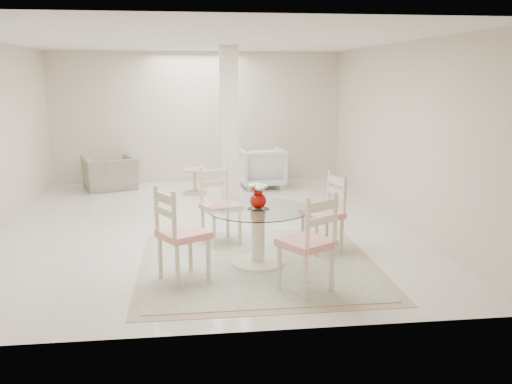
{
  "coord_description": "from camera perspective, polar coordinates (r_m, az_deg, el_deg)",
  "views": [
    {
      "loc": [
        -0.17,
        -7.9,
        2.23
      ],
      "look_at": [
        0.6,
        -1.6,
        0.85
      ],
      "focal_mm": 38.0,
      "sensor_mm": 36.0,
      "label": 1
    }
  ],
  "objects": [
    {
      "name": "area_rug",
      "position": [
        6.53,
        0.22,
        -7.61
      ],
      "size": [
        2.8,
        2.8,
        0.02
      ],
      "color": "tan",
      "rests_on": "ground"
    },
    {
      "name": "column",
      "position": [
        9.26,
        -2.85,
        6.79
      ],
      "size": [
        0.3,
        0.3,
        2.7
      ],
      "primitive_type": "cube",
      "color": "beige",
      "rests_on": "ground"
    },
    {
      "name": "dining_chair_east",
      "position": [
        6.92,
        7.52,
        -1.56
      ],
      "size": [
        0.55,
        0.55,
        1.12
      ],
      "rotation": [
        0.0,
        0.0,
        -1.29
      ],
      "color": "beige",
      "rests_on": "ground"
    },
    {
      "name": "recliner_taupe",
      "position": [
        11.09,
        -15.06,
        1.94
      ],
      "size": [
        1.23,
        1.16,
        0.65
      ],
      "primitive_type": "imported",
      "rotation": [
        0.0,
        0.0,
        3.48
      ],
      "color": "gray",
      "rests_on": "ground"
    },
    {
      "name": "dining_chair_west",
      "position": [
        5.9,
        -8.31,
        -3.71
      ],
      "size": [
        0.64,
        0.64,
        1.18
      ],
      "rotation": [
        0.0,
        0.0,
        2.1
      ],
      "color": "beige",
      "rests_on": "ground"
    },
    {
      "name": "room_shell",
      "position": [
        7.91,
        -5.85,
        9.49
      ],
      "size": [
        6.02,
        7.02,
        2.71
      ],
      "color": "beige",
      "rests_on": "ground"
    },
    {
      "name": "armchair_white",
      "position": [
        10.91,
        0.59,
        2.59
      ],
      "size": [
        0.93,
        0.95,
        0.8
      ],
      "primitive_type": "imported",
      "rotation": [
        0.0,
        0.0,
        3.23
      ],
      "color": "white",
      "rests_on": "ground"
    },
    {
      "name": "side_table",
      "position": [
        10.42,
        -6.45,
        1.06
      ],
      "size": [
        0.46,
        0.46,
        0.48
      ],
      "color": "tan",
      "rests_on": "ground"
    },
    {
      "name": "red_vase",
      "position": [
        6.3,
        0.23,
        -0.44
      ],
      "size": [
        0.23,
        0.21,
        0.3
      ],
      "color": "#A70A05",
      "rests_on": "dining_table"
    },
    {
      "name": "ground",
      "position": [
        8.2,
        -5.57,
        -3.57
      ],
      "size": [
        7.0,
        7.0,
        0.0
      ],
      "primitive_type": "plane",
      "color": "silver",
      "rests_on": "ground"
    },
    {
      "name": "dining_chair_north",
      "position": [
        7.23,
        -3.97,
        -0.78
      ],
      "size": [
        0.59,
        0.59,
        1.14
      ],
      "rotation": [
        0.0,
        0.0,
        0.38
      ],
      "color": "beige",
      "rests_on": "ground"
    },
    {
      "name": "dining_table",
      "position": [
        6.42,
        0.22,
        -4.7
      ],
      "size": [
        1.21,
        1.21,
        0.7
      ],
      "rotation": [
        0.0,
        0.0,
        0.42
      ],
      "color": "#F2EDC7",
      "rests_on": "ground"
    },
    {
      "name": "dining_chair_south",
      "position": [
        5.54,
        5.84,
        -4.66
      ],
      "size": [
        0.65,
        0.65,
        1.18
      ],
      "rotation": [
        0.0,
        0.0,
        3.7
      ],
      "color": "beige",
      "rests_on": "ground"
    }
  ]
}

